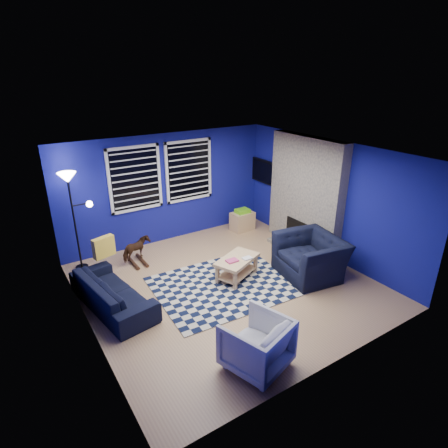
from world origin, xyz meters
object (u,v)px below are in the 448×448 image
at_px(cabinet, 242,221).
at_px(coffee_table, 237,264).
at_px(floor_lamp, 71,191).
at_px(sofa, 112,292).
at_px(rocking_horse, 136,249).
at_px(armchair_bent, 256,344).
at_px(armchair_big, 310,257).
at_px(tv, 265,172).

bearing_deg(cabinet, coffee_table, -130.67).
bearing_deg(floor_lamp, sofa, -86.08).
xyz_separation_m(rocking_horse, cabinet, (2.87, 0.24, -0.08)).
distance_m(sofa, armchair_bent, 2.72).
distance_m(armchair_big, armchair_bent, 2.76).
distance_m(sofa, cabinet, 4.05).
bearing_deg(armchair_bent, floor_lamp, -89.51).
bearing_deg(sofa, floor_lamp, -5.24).
height_order(coffee_table, cabinet, cabinet).
bearing_deg(tv, coffee_table, -138.63).
bearing_deg(coffee_table, tv, 41.37).
bearing_deg(tv, cabinet, -178.41).
relative_size(sofa, coffee_table, 1.85).
xyz_separation_m(sofa, rocking_horse, (0.90, 1.25, 0.04)).
distance_m(armchair_bent, cabinet, 4.69).
height_order(armchair_big, floor_lamp, floor_lamp).
bearing_deg(rocking_horse, coffee_table, -158.23).
bearing_deg(armchair_big, tv, 170.48).
height_order(sofa, armchair_bent, armchair_bent).
relative_size(rocking_horse, floor_lamp, 0.30).
xyz_separation_m(sofa, armchair_big, (3.59, -1.04, 0.12)).
bearing_deg(cabinet, rocking_horse, -178.05).
bearing_deg(armchair_big, floor_lamp, -117.03).
bearing_deg(tv, armchair_bent, -129.43).
distance_m(tv, floor_lamp, 4.58).
distance_m(tv, rocking_horse, 3.73).
bearing_deg(tv, sofa, -161.27).
height_order(tv, rocking_horse, tv).
relative_size(tv, coffee_table, 0.97).
bearing_deg(armchair_big, sofa, -96.97).
xyz_separation_m(armchair_big, armchair_bent, (-2.38, -1.39, -0.03)).
relative_size(tv, armchair_bent, 1.23).
distance_m(sofa, floor_lamp, 2.17).
distance_m(sofa, rocking_horse, 1.54).
distance_m(sofa, armchair_big, 3.74).
relative_size(armchair_bent, rocking_horse, 1.36).
relative_size(sofa, armchair_bent, 2.34).
height_order(armchair_bent, coffee_table, armchair_bent).
xyz_separation_m(sofa, armchair_bent, (1.21, -2.44, 0.09)).
height_order(armchair_bent, cabinet, armchair_bent).
bearing_deg(coffee_table, armchair_big, -27.63).
bearing_deg(rocking_horse, armchair_bent, 165.58).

